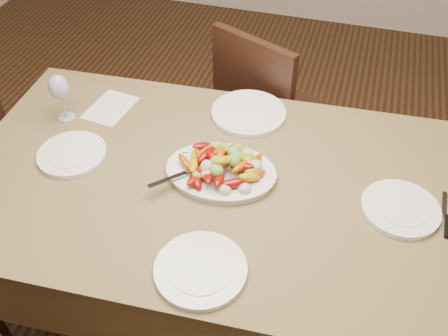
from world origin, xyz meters
The scene contains 13 objects.
floor centered at (0.00, 0.00, 0.00)m, with size 6.00×6.00×0.00m, color #352010.
dining_table centered at (0.19, 0.23, 0.38)m, with size 1.84×1.04×0.76m, color brown.
chair_far centered at (0.21, 1.03, 0.47)m, with size 0.42×0.42×0.95m, color black, non-canonical shape.
serving_platter centered at (0.17, 0.25, 0.77)m, with size 0.37×0.27×0.02m, color white.
roasted_vegetables centered at (0.17, 0.25, 0.83)m, with size 0.30×0.20×0.09m, color #6E0804, non-canonical shape.
serving_spoon centered at (0.11, 0.21, 0.81)m, with size 0.28×0.06×0.03m, color #9EA0A8, non-canonical shape.
plate_left centered at (-0.37, 0.19, 0.77)m, with size 0.24×0.24×0.02m, color white.
plate_right centered at (0.77, 0.26, 0.77)m, with size 0.25×0.25×0.02m, color white.
plate_far centered at (0.18, 0.61, 0.77)m, with size 0.29×0.29×0.02m, color white.
plate_near centered at (0.23, -0.14, 0.77)m, with size 0.27×0.27×0.02m, color white.
wine_glass centered at (-0.50, 0.39, 0.86)m, with size 0.08×0.08×0.20m, color #8C99A5, non-canonical shape.
menu_card centered at (-0.36, 0.49, 0.76)m, with size 0.15×0.21×0.00m, color silver.
table_knife centered at (0.91, 0.27, 0.76)m, with size 0.02×0.20×0.01m, color #9EA0A8, non-canonical shape.
Camera 1 is at (0.53, -0.92, 1.96)m, focal length 40.00 mm.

